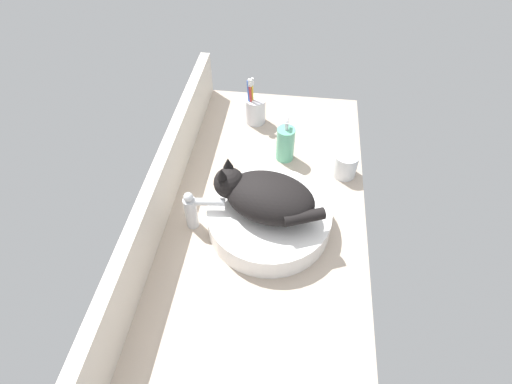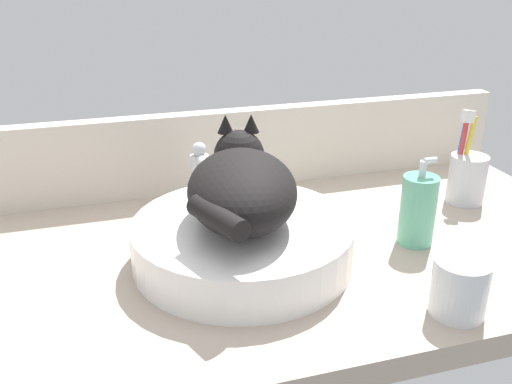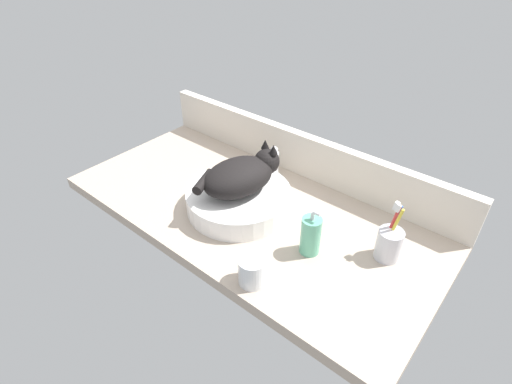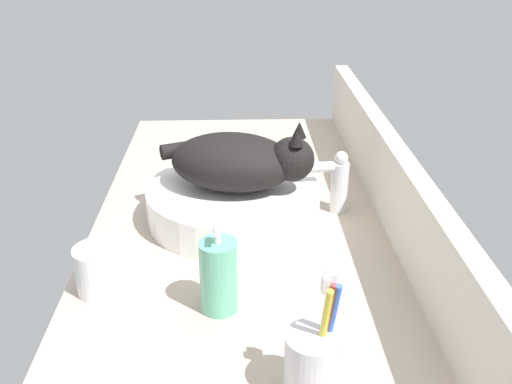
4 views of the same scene
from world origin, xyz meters
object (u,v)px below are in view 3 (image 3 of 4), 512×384
at_px(faucet, 272,163).
at_px(toothbrush_cup, 389,243).
at_px(cat, 241,175).
at_px(water_glass, 252,272).
at_px(sink_basin, 239,199).
at_px(soap_dispenser, 311,235).

height_order(faucet, toothbrush_cup, toothbrush_cup).
distance_m(cat, water_glass, 0.35).
distance_m(cat, toothbrush_cup, 0.50).
bearing_deg(water_glass, toothbrush_cup, 53.51).
bearing_deg(sink_basin, faucet, 95.87).
bearing_deg(soap_dispenser, cat, 173.10).
relative_size(cat, toothbrush_cup, 1.67).
relative_size(soap_dispenser, water_glass, 1.88).
xyz_separation_m(cat, faucet, (-0.02, 0.20, -0.06)).
xyz_separation_m(sink_basin, cat, (0.00, 0.01, 0.09)).
height_order(faucet, water_glass, faucet).
xyz_separation_m(faucet, toothbrush_cup, (0.51, -0.11, -0.02)).
bearing_deg(toothbrush_cup, water_glass, -126.49).
xyz_separation_m(sink_basin, toothbrush_cup, (0.49, 0.10, 0.02)).
relative_size(cat, faucet, 2.29).
height_order(cat, faucet, cat).
bearing_deg(soap_dispenser, water_glass, -105.14).
height_order(cat, soap_dispenser, cat).
relative_size(cat, soap_dispenser, 2.01).
bearing_deg(soap_dispenser, sink_basin, 175.68).
bearing_deg(sink_basin, cat, 80.47).
bearing_deg(sink_basin, soap_dispenser, -4.32).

